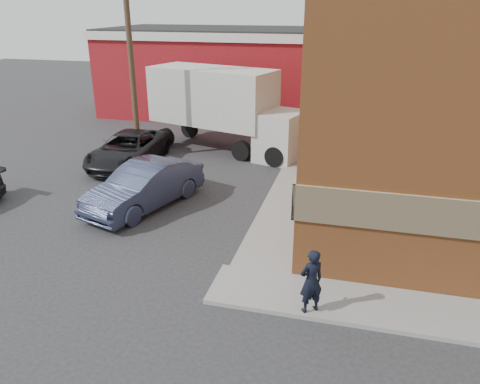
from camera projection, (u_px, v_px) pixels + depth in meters
The scene contains 8 objects.
ground at pixel (240, 270), 13.41m from camera, with size 90.00×90.00×0.00m, color #28282B.
sidewalk_west at pixel (302, 170), 21.32m from camera, with size 1.80×18.00×0.12m, color gray.
warehouse at pixel (228, 71), 31.69m from camera, with size 16.30×8.30×5.60m.
utility_pole at pixel (131, 59), 21.44m from camera, with size 2.00×0.26×9.00m.
man at pixel (311, 281), 11.15m from camera, with size 0.61×0.40×1.67m, color black.
sedan at pixel (144, 186), 17.28m from camera, with size 1.76×5.04×1.66m, color #343A56.
suv_a at pixel (128, 149), 21.94m from camera, with size 2.48×5.38×1.49m, color black.
box_truck at pixel (226, 105), 23.48m from camera, with size 8.69×4.71×4.11m.
Camera 1 is at (2.92, -11.21, 7.13)m, focal length 35.00 mm.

